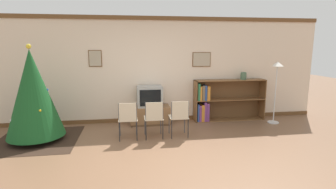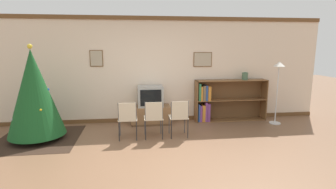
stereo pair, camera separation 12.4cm
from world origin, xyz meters
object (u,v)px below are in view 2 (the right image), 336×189
at_px(folding_chair_right, 179,116).
at_px(bookshelf, 219,101).
at_px(tv_console, 151,115).
at_px(standing_lamp, 278,76).
at_px(vase, 245,76).
at_px(television, 150,96).
at_px(folding_chair_center, 154,117).
at_px(christmas_tree, 34,93).
at_px(folding_chair_left, 128,118).

bearing_deg(folding_chair_right, bookshelf, 42.45).
xyz_separation_m(tv_console, standing_lamp, (3.18, -0.39, 0.98)).
bearing_deg(vase, standing_lamp, -33.10).
bearing_deg(standing_lamp, tv_console, 173.03).
height_order(television, folding_chair_center, television).
bearing_deg(tv_console, standing_lamp, -6.97).
xyz_separation_m(folding_chair_center, standing_lamp, (3.18, 0.69, 0.75)).
relative_size(television, standing_lamp, 0.40).
relative_size(tv_console, television, 1.59).
relative_size(christmas_tree, television, 3.19).
distance_m(television, vase, 2.54).
bearing_deg(standing_lamp, television, 173.07).
height_order(folding_chair_right, vase, vase).
height_order(christmas_tree, standing_lamp, christmas_tree).
xyz_separation_m(bookshelf, standing_lamp, (1.36, -0.47, 0.70)).
xyz_separation_m(christmas_tree, television, (2.46, 0.82, -0.28)).
height_order(folding_chair_right, standing_lamp, standing_lamp).
bearing_deg(folding_chair_right, tv_console, 116.99).
relative_size(folding_chair_left, standing_lamp, 0.52).
bearing_deg(folding_chair_right, christmas_tree, 175.04).
xyz_separation_m(tv_console, folding_chair_left, (-0.55, -1.08, 0.24)).
bearing_deg(folding_chair_left, bookshelf, 26.07).
bearing_deg(tv_console, bookshelf, 2.44).
relative_size(television, bookshelf, 0.33).
xyz_separation_m(christmas_tree, standing_lamp, (5.64, 0.43, 0.21)).
distance_m(tv_console, standing_lamp, 3.35).
distance_m(folding_chair_center, bookshelf, 2.15).
bearing_deg(standing_lamp, folding_chair_left, -169.49).
distance_m(christmas_tree, bookshelf, 4.39).
height_order(vase, standing_lamp, standing_lamp).
relative_size(folding_chair_center, folding_chair_right, 1.00).
height_order(tv_console, vase, vase).
height_order(folding_chair_left, vase, vase).
bearing_deg(tv_console, folding_chair_right, -63.01).
xyz_separation_m(folding_chair_right, bookshelf, (1.27, 1.16, 0.05)).
height_order(folding_chair_left, folding_chair_right, same).
bearing_deg(bookshelf, folding_chair_center, -147.48).
distance_m(folding_chair_left, folding_chair_center, 0.55).
bearing_deg(folding_chair_left, folding_chair_right, 0.00).
height_order(christmas_tree, tv_console, christmas_tree).
bearing_deg(christmas_tree, folding_chair_center, -6.06).
distance_m(christmas_tree, vase, 5.04).
relative_size(folding_chair_left, bookshelf, 0.43).
relative_size(folding_chair_center, vase, 4.12).
bearing_deg(television, tv_console, 90.00).
relative_size(television, folding_chair_center, 0.77).
relative_size(tv_console, folding_chair_center, 1.22).
height_order(folding_chair_left, standing_lamp, standing_lamp).
height_order(christmas_tree, bookshelf, christmas_tree).
height_order(tv_console, folding_chair_right, folding_chair_right).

